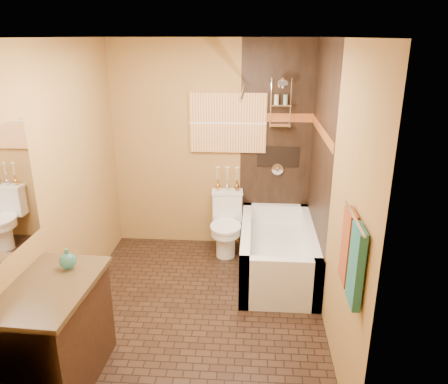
# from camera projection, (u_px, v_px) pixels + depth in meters

# --- Properties ---
(floor) EXTENTS (3.00, 3.00, 0.00)m
(floor) POSITION_uv_depth(u_px,v_px,m) (197.00, 309.00, 4.26)
(floor) COLOR black
(floor) RESTS_ON ground
(wall_left) EXTENTS (0.02, 3.00, 2.50)m
(wall_left) POSITION_uv_depth(u_px,v_px,m) (62.00, 185.00, 3.92)
(wall_left) COLOR #A27C3F
(wall_left) RESTS_ON floor
(wall_right) EXTENTS (0.02, 3.00, 2.50)m
(wall_right) POSITION_uv_depth(u_px,v_px,m) (333.00, 191.00, 3.75)
(wall_right) COLOR #A27C3F
(wall_right) RESTS_ON floor
(wall_back) EXTENTS (2.40, 0.02, 2.50)m
(wall_back) POSITION_uv_depth(u_px,v_px,m) (211.00, 147.00, 5.25)
(wall_back) COLOR #A27C3F
(wall_back) RESTS_ON floor
(wall_front) EXTENTS (2.40, 0.02, 2.50)m
(wall_front) POSITION_uv_depth(u_px,v_px,m) (158.00, 276.00, 2.43)
(wall_front) COLOR #A27C3F
(wall_front) RESTS_ON floor
(ceiling) EXTENTS (3.00, 3.00, 0.00)m
(ceiling) POSITION_uv_depth(u_px,v_px,m) (191.00, 37.00, 3.42)
(ceiling) COLOR silver
(ceiling) RESTS_ON wall_back
(alcove_tile_back) EXTENTS (0.85, 0.01, 2.50)m
(alcove_tile_back) POSITION_uv_depth(u_px,v_px,m) (276.00, 149.00, 5.18)
(alcove_tile_back) COLOR black
(alcove_tile_back) RESTS_ON wall_back
(alcove_tile_right) EXTENTS (0.01, 1.50, 2.50)m
(alcove_tile_right) POSITION_uv_depth(u_px,v_px,m) (320.00, 167.00, 4.46)
(alcove_tile_right) COLOR black
(alcove_tile_right) RESTS_ON wall_right
(mosaic_band_back) EXTENTS (0.85, 0.01, 0.10)m
(mosaic_band_back) POSITION_uv_depth(u_px,v_px,m) (278.00, 118.00, 5.05)
(mosaic_band_back) COLOR maroon
(mosaic_band_back) RESTS_ON alcove_tile_back
(mosaic_band_right) EXTENTS (0.01, 1.50, 0.10)m
(mosaic_band_right) POSITION_uv_depth(u_px,v_px,m) (321.00, 131.00, 4.34)
(mosaic_band_right) COLOR maroon
(mosaic_band_right) RESTS_ON alcove_tile_right
(alcove_niche) EXTENTS (0.50, 0.01, 0.25)m
(alcove_niche) POSITION_uv_depth(u_px,v_px,m) (278.00, 157.00, 5.21)
(alcove_niche) COLOR black
(alcove_niche) RESTS_ON alcove_tile_back
(shower_fixtures) EXTENTS (0.24, 0.33, 1.16)m
(shower_fixtures) POSITION_uv_depth(u_px,v_px,m) (280.00, 115.00, 4.94)
(shower_fixtures) COLOR silver
(shower_fixtures) RESTS_ON floor
(curtain_rod) EXTENTS (0.03, 1.55, 0.03)m
(curtain_rod) POSITION_uv_depth(u_px,v_px,m) (244.00, 89.00, 4.25)
(curtain_rod) COLOR silver
(curtain_rod) RESTS_ON wall_back
(towel_bar) EXTENTS (0.02, 0.55, 0.02)m
(towel_bar) POSITION_uv_depth(u_px,v_px,m) (355.00, 217.00, 2.71)
(towel_bar) COLOR silver
(towel_bar) RESTS_ON wall_right
(towel_teal) EXTENTS (0.05, 0.22, 0.52)m
(towel_teal) POSITION_uv_depth(u_px,v_px,m) (356.00, 266.00, 2.67)
(towel_teal) COLOR #1D6358
(towel_teal) RESTS_ON towel_bar
(towel_rust) EXTENTS (0.05, 0.22, 0.52)m
(towel_rust) POSITION_uv_depth(u_px,v_px,m) (348.00, 247.00, 2.92)
(towel_rust) COLOR maroon
(towel_rust) RESTS_ON towel_bar
(sunset_painting) EXTENTS (0.90, 0.04, 0.70)m
(sunset_painting) POSITION_uv_depth(u_px,v_px,m) (228.00, 123.00, 5.11)
(sunset_painting) COLOR #CA6B2F
(sunset_painting) RESTS_ON wall_back
(bathtub) EXTENTS (0.80, 1.50, 0.55)m
(bathtub) POSITION_uv_depth(u_px,v_px,m) (277.00, 255.00, 4.83)
(bathtub) COLOR white
(bathtub) RESTS_ON floor
(toilet) EXTENTS (0.39, 0.57, 0.74)m
(toilet) POSITION_uv_depth(u_px,v_px,m) (226.00, 224.00, 5.27)
(toilet) COLOR white
(toilet) RESTS_ON floor
(vanity) EXTENTS (0.62, 0.97, 0.84)m
(vanity) POSITION_uv_depth(u_px,v_px,m) (55.00, 334.00, 3.24)
(vanity) COLOR black
(vanity) RESTS_ON floor
(teal_bottle) EXTENTS (0.15, 0.15, 0.20)m
(teal_bottle) POSITION_uv_depth(u_px,v_px,m) (67.00, 259.00, 3.30)
(teal_bottle) COLOR #27766D
(teal_bottle) RESTS_ON vanity
(bud_vases) EXTENTS (0.29, 0.06, 0.29)m
(bud_vases) POSITION_uv_depth(u_px,v_px,m) (227.00, 178.00, 5.25)
(bud_vases) COLOR gold
(bud_vases) RESTS_ON toilet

